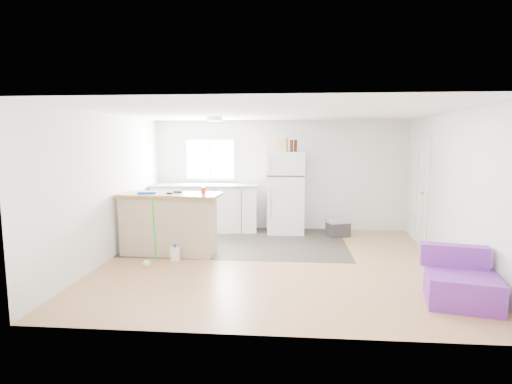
# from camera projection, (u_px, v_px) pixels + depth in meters

# --- Properties ---
(room) EXTENTS (5.51, 5.01, 2.41)m
(room) POSITION_uv_depth(u_px,v_px,m) (276.00, 189.00, 6.36)
(room) COLOR #AA7C47
(room) RESTS_ON ground
(vinyl_zone) EXTENTS (4.05, 2.50, 0.00)m
(vinyl_zone) POSITION_uv_depth(u_px,v_px,m) (241.00, 241.00, 7.80)
(vinyl_zone) COLOR #38302A
(vinyl_zone) RESTS_ON floor
(window) EXTENTS (1.18, 0.06, 0.98)m
(window) POSITION_uv_depth(u_px,v_px,m) (210.00, 159.00, 8.90)
(window) COLOR white
(window) RESTS_ON back_wall
(interior_door) EXTENTS (0.11, 0.92, 2.10)m
(interior_door) POSITION_uv_depth(u_px,v_px,m) (420.00, 190.00, 7.69)
(interior_door) COLOR white
(interior_door) RESTS_ON right_wall
(ceiling_fixture) EXTENTS (0.30, 0.30, 0.07)m
(ceiling_fixture) POSITION_uv_depth(u_px,v_px,m) (215.00, 119.00, 7.49)
(ceiling_fixture) COLOR white
(ceiling_fixture) RESTS_ON ceiling
(kitchen_cabinets) EXTENTS (2.35, 0.93, 1.32)m
(kitchen_cabinets) POSITION_uv_depth(u_px,v_px,m) (205.00, 207.00, 8.70)
(kitchen_cabinets) COLOR white
(kitchen_cabinets) RESTS_ON floor
(peninsula) EXTENTS (1.77, 0.77, 1.06)m
(peninsula) POSITION_uv_depth(u_px,v_px,m) (169.00, 223.00, 6.91)
(peninsula) COLOR #C3AE8D
(peninsula) RESTS_ON floor
(refrigerator) EXTENTS (0.77, 0.74, 1.73)m
(refrigerator) POSITION_uv_depth(u_px,v_px,m) (286.00, 192.00, 8.49)
(refrigerator) COLOR white
(refrigerator) RESTS_ON floor
(cooler) EXTENTS (0.54, 0.45, 0.35)m
(cooler) POSITION_uv_depth(u_px,v_px,m) (338.00, 228.00, 8.21)
(cooler) COLOR #2D2E30
(cooler) RESTS_ON floor
(purple_seat) EXTENTS (0.94, 0.92, 0.66)m
(purple_seat) POSITION_uv_depth(u_px,v_px,m) (460.00, 283.00, 4.85)
(purple_seat) COLOR purple
(purple_seat) RESTS_ON floor
(cleaner_jug) EXTENTS (0.14, 0.12, 0.28)m
(cleaner_jug) POSITION_uv_depth(u_px,v_px,m) (175.00, 254.00, 6.53)
(cleaner_jug) COLOR white
(cleaner_jug) RESTS_ON floor
(mop) EXTENTS (0.22, 0.32, 1.12)m
(mop) POSITION_uv_depth(u_px,v_px,m) (149.00, 252.00, 6.23)
(mop) COLOR green
(mop) RESTS_ON floor
(red_cup) EXTENTS (0.10, 0.10, 0.12)m
(red_cup) POSITION_uv_depth(u_px,v_px,m) (203.00, 190.00, 6.78)
(red_cup) COLOR red
(red_cup) RESTS_ON peninsula
(blue_tray) EXTENTS (0.36, 0.31, 0.04)m
(blue_tray) POSITION_uv_depth(u_px,v_px,m) (147.00, 192.00, 6.83)
(blue_tray) COLOR blue
(blue_tray) RESTS_ON peninsula
(tool_a) EXTENTS (0.15, 0.07, 0.03)m
(tool_a) POSITION_uv_depth(u_px,v_px,m) (178.00, 192.00, 6.91)
(tool_a) COLOR black
(tool_a) RESTS_ON peninsula
(tool_b) EXTENTS (0.11, 0.07, 0.03)m
(tool_b) POSITION_uv_depth(u_px,v_px,m) (170.00, 193.00, 6.76)
(tool_b) COLOR black
(tool_b) RESTS_ON peninsula
(cardboard_box) EXTENTS (0.22, 0.15, 0.30)m
(cardboard_box) POSITION_uv_depth(u_px,v_px,m) (283.00, 145.00, 8.30)
(cardboard_box) COLOR tan
(cardboard_box) RESTS_ON refrigerator
(bottle_left) EXTENTS (0.09, 0.09, 0.25)m
(bottle_left) POSITION_uv_depth(u_px,v_px,m) (291.00, 146.00, 8.24)
(bottle_left) COLOR #38180A
(bottle_left) RESTS_ON refrigerator
(bottle_right) EXTENTS (0.09, 0.09, 0.25)m
(bottle_right) POSITION_uv_depth(u_px,v_px,m) (296.00, 146.00, 8.35)
(bottle_right) COLOR #38180A
(bottle_right) RESTS_ON refrigerator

